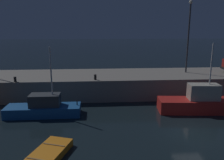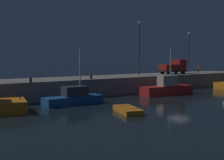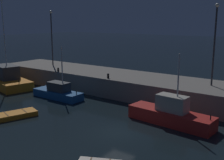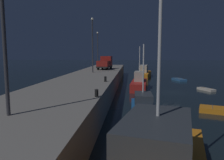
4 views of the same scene
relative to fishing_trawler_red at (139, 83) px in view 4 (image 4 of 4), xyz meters
The scene contains 15 objects.
ground_plane 5.72m from the fishing_trawler_red, 121.28° to the right, with size 320.00×320.00×0.00m, color black.
pier_quay 7.99m from the fishing_trawler_red, 111.51° to the left, with size 58.77×7.80×2.52m.
fishing_trawler_red is the anchor object (origin of this frame).
fishing_boat_blue 17.76m from the fishing_trawler_red, ahead, with size 11.30×4.57×7.38m.
fishing_boat_white 15.66m from the fishing_trawler_red, behind, with size 7.10×2.19×6.60m.
dinghy_orange_near 15.80m from the fishing_trawler_red, 151.21° to the right, with size 3.05×4.55×0.54m.
rowboat_white_mid 10.45m from the fishing_trawler_red, 93.06° to the right, with size 3.17×2.22×0.38m.
dinghy_red_small 14.83m from the fishing_trawler_red, 36.76° to the right, with size 4.10×2.60×0.45m.
lamp_post_west 26.66m from the fishing_trawler_red, 162.76° to the left, with size 0.44×0.44×8.85m.
lamp_post_east 10.49m from the fishing_trawler_red, 80.07° to the left, with size 0.44×0.44×9.13m.
lamp_post_central 19.96m from the fishing_trawler_red, 29.62° to the left, with size 0.44×0.44×8.27m.
utility_truck 11.51m from the fishing_trawler_red, 36.76° to the left, with size 5.43×2.77×2.67m.
dockworker 18.38m from the fishing_trawler_red, 22.83° to the left, with size 0.33×0.41×1.56m.
bollard_west 19.86m from the fishing_trawler_red, 168.82° to the left, with size 0.28×0.28×0.57m, color black.
bollard_central 11.61m from the fishing_trawler_red, 158.33° to the left, with size 0.28×0.28×0.61m, color black.
Camera 4 is at (-32.30, 6.05, 5.75)m, focal length 34.87 mm.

